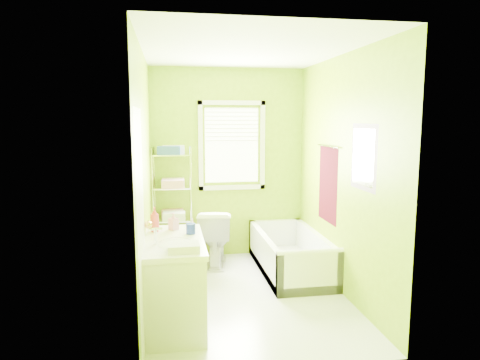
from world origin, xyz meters
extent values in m
plane|color=silver|center=(0.00, 0.00, 0.00)|extent=(2.90, 2.90, 0.00)
cube|color=#7CA307|center=(0.00, 1.45, 1.30)|extent=(2.10, 0.04, 2.60)
cube|color=#7CA307|center=(0.00, -1.45, 1.30)|extent=(2.10, 0.04, 2.60)
cube|color=#7CA307|center=(-1.05, 0.00, 1.30)|extent=(0.04, 2.90, 2.60)
cube|color=#7CA307|center=(1.05, 0.00, 1.30)|extent=(0.04, 2.90, 2.60)
cube|color=white|center=(0.00, 0.00, 2.60)|extent=(2.10, 2.90, 0.04)
cube|color=white|center=(0.05, 1.44, 1.55)|extent=(0.74, 0.01, 1.01)
cube|color=white|center=(0.05, 1.42, 0.97)|extent=(0.92, 0.05, 0.06)
cube|color=white|center=(0.05, 1.42, 2.13)|extent=(0.92, 0.05, 0.06)
cube|color=white|center=(-0.38, 1.42, 1.55)|extent=(0.06, 0.05, 1.22)
cube|color=white|center=(0.48, 1.42, 1.55)|extent=(0.06, 0.05, 1.22)
cube|color=white|center=(0.05, 1.42, 1.84)|extent=(0.72, 0.02, 0.50)
cube|color=white|center=(-1.04, -1.00, 1.00)|extent=(0.02, 0.80, 2.00)
sphere|color=gold|center=(-1.00, -0.67, 1.00)|extent=(0.07, 0.07, 0.07)
cube|color=#440711|center=(1.04, 0.35, 1.15)|extent=(0.02, 0.58, 0.90)
cylinder|color=silver|center=(1.02, 0.35, 1.60)|extent=(0.02, 0.62, 0.02)
cube|color=#CC5972|center=(1.04, -0.55, 1.55)|extent=(0.02, 0.54, 0.64)
cube|color=white|center=(1.03, -0.55, 1.55)|extent=(0.01, 0.44, 0.54)
cube|color=white|center=(0.68, 0.65, 0.05)|extent=(0.75, 1.60, 0.11)
cube|color=white|center=(0.34, 0.65, 0.24)|extent=(0.07, 1.60, 0.48)
cube|color=white|center=(1.01, 0.65, 0.24)|extent=(0.07, 1.60, 0.48)
cube|color=white|center=(0.68, -0.12, 0.24)|extent=(0.75, 0.07, 0.48)
cube|color=white|center=(0.68, 1.41, 0.24)|extent=(0.75, 0.07, 0.48)
cylinder|color=white|center=(0.68, -0.12, 0.48)|extent=(0.75, 0.07, 0.07)
cylinder|color=blue|center=(0.68, 0.15, 0.14)|extent=(0.33, 0.33, 0.06)
cylinder|color=#F4FA1A|center=(0.68, 0.15, 0.19)|extent=(0.31, 0.31, 0.05)
cube|color=blue|center=(0.69, 0.28, 0.24)|extent=(0.23, 0.06, 0.21)
imported|color=white|center=(-0.23, 1.05, 0.38)|extent=(0.54, 0.80, 0.76)
cube|color=silver|center=(-0.79, -0.52, 0.38)|extent=(0.53, 1.05, 0.77)
cube|color=white|center=(-0.79, -0.52, 0.79)|extent=(0.56, 1.08, 0.05)
ellipsoid|color=white|center=(-0.77, -0.66, 0.79)|extent=(0.36, 0.47, 0.13)
cylinder|color=silver|center=(-0.94, -0.66, 0.89)|extent=(0.03, 0.03, 0.16)
cylinder|color=silver|center=(-0.94, -0.66, 0.96)|extent=(0.12, 0.02, 0.02)
imported|color=#D53E4D|center=(-0.96, -0.22, 0.94)|extent=(0.10, 0.10, 0.24)
imported|color=#D187B1|center=(-0.78, -0.17, 0.90)|extent=(0.11, 0.11, 0.17)
cylinder|color=#18279C|center=(-0.62, -0.36, 0.87)|extent=(0.09, 0.09, 0.10)
cube|color=silver|center=(-0.70, -0.90, 0.85)|extent=(0.26, 0.21, 0.07)
cylinder|color=silver|center=(-1.03, 1.13, 0.77)|extent=(0.02, 0.02, 1.55)
cylinder|color=silver|center=(-1.01, 1.43, 0.77)|extent=(0.02, 0.02, 1.55)
cylinder|color=silver|center=(-0.54, 1.11, 0.77)|extent=(0.02, 0.02, 1.55)
cylinder|color=silver|center=(-0.52, 1.41, 0.77)|extent=(0.02, 0.02, 1.55)
cube|color=silver|center=(-0.77, 1.27, 0.14)|extent=(0.53, 0.34, 0.02)
cube|color=silver|center=(-0.77, 1.27, 0.58)|extent=(0.53, 0.34, 0.02)
cube|color=silver|center=(-0.77, 1.27, 1.01)|extent=(0.53, 0.34, 0.02)
cube|color=silver|center=(-0.77, 1.27, 1.45)|extent=(0.53, 0.34, 0.02)
cube|color=#294C97|center=(-0.81, 1.18, 1.51)|extent=(0.30, 0.21, 0.11)
cube|color=silver|center=(-0.74, 1.39, 1.51)|extent=(0.30, 0.21, 0.11)
cube|color=pink|center=(-0.76, 1.17, 1.08)|extent=(0.30, 0.21, 0.11)
cube|color=#CCCC7D|center=(-0.75, 1.39, 1.08)|extent=(0.30, 0.21, 0.11)
cube|color=silver|center=(-0.76, 1.19, 0.64)|extent=(0.30, 0.21, 0.11)
cube|color=pink|center=(-0.77, 1.40, 0.64)|extent=(0.30, 0.21, 0.11)
cube|color=pink|center=(-0.52, 1.26, 0.32)|extent=(0.04, 0.27, 0.48)
camera|label=1|loc=(-0.81, -4.38, 1.91)|focal=32.00mm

